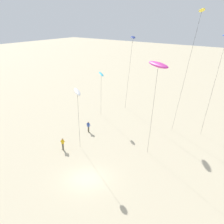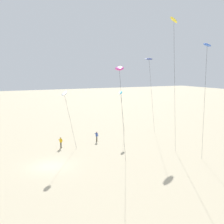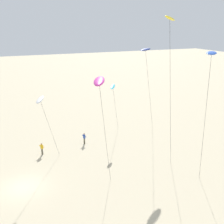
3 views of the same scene
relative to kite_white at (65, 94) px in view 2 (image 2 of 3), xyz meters
name	(u,v)px [view 2 (image 2 of 3)]	position (x,y,z in m)	size (l,w,h in m)	color
ground_plane	(50,166)	(3.80, -3.07, -8.47)	(260.00, 260.00, 0.00)	beige
kite_white	(65,94)	(0.00, 0.00, 0.00)	(3.06, 2.92, 8.89)	white
kite_blue	(207,46)	(12.15, 13.20, 5.84)	(3.56, 3.90, 14.68)	blue
kite_magenta	(119,69)	(7.85, 4.38, 3.37)	(3.38, 2.96, 12.24)	#D8339E
kite_cyan	(121,93)	(-5.86, 11.57, -0.75)	(2.57, 2.47, 8.15)	#33BFE0
kite_yellow	(174,24)	(9.72, 10.38, 8.45)	(5.02, 5.45, 17.64)	yellow
kite_navy	(149,60)	(-2.11, 14.85, 4.93)	(5.26, 5.69, 13.68)	navy
kite_flyer_nearest	(97,136)	(-4.22, 6.32, -7.58)	(0.64, 0.62, 1.67)	#4C4738
kite_flyer_middle	(61,142)	(-3.15, 0.05, -7.58)	(0.73, 0.72, 1.67)	#4C4738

